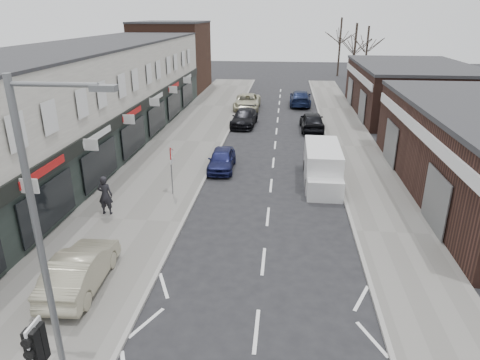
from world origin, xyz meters
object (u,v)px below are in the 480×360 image
(traffic_light, at_px, (38,355))
(parked_car_right_c, at_px, (300,98))
(street_lamp, at_px, (45,236))
(sedan_on_pavement, at_px, (80,269))
(white_van, at_px, (322,166))
(parked_car_right_b, at_px, (312,121))
(parked_car_left_a, at_px, (222,159))
(pedestrian, at_px, (105,195))
(warning_sign, at_px, (171,157))
(parked_car_left_b, at_px, (244,118))
(parked_car_right_a, at_px, (320,147))
(parked_car_left_c, at_px, (247,102))

(traffic_light, relative_size, parked_car_right_c, 0.58)
(parked_car_right_c, bearing_deg, traffic_light, 81.42)
(street_lamp, height_order, sedan_on_pavement, street_lamp)
(white_van, xyz_separation_m, parked_car_right_b, (0.03, 11.82, -0.22))
(parked_car_left_a, height_order, parked_car_right_b, parked_car_right_b)
(pedestrian, bearing_deg, white_van, -152.95)
(street_lamp, relative_size, sedan_on_pavement, 1.89)
(parked_car_left_a, bearing_deg, warning_sign, -115.99)
(parked_car_left_b, height_order, parked_car_right_a, parked_car_left_b)
(parked_car_left_a, bearing_deg, sedan_on_pavement, -105.25)
(traffic_light, relative_size, parked_car_right_a, 0.78)
(street_lamp, bearing_deg, parked_car_left_a, 85.51)
(parked_car_left_a, xyz_separation_m, parked_car_right_b, (6.08, 10.21, 0.13))
(parked_car_left_a, height_order, parked_car_left_c, parked_car_left_c)
(sedan_on_pavement, xyz_separation_m, parked_car_right_b, (9.20, 23.07, -0.03))
(white_van, xyz_separation_m, parked_car_left_a, (-6.05, 1.61, -0.35))
(sedan_on_pavement, xyz_separation_m, parked_car_left_c, (3.10, 30.75, -0.06))
(pedestrian, relative_size, parked_car_left_a, 0.50)
(warning_sign, height_order, parked_car_right_c, warning_sign)
(white_van, bearing_deg, traffic_light, -112.92)
(parked_car_right_a, relative_size, parked_car_right_b, 0.86)
(warning_sign, height_order, parked_car_left_c, warning_sign)
(white_van, height_order, parked_car_left_b, white_van)
(traffic_light, distance_m, parked_car_right_a, 22.94)
(warning_sign, bearing_deg, parked_car_left_a, 65.60)
(parked_car_left_a, bearing_deg, parked_car_left_c, 88.47)
(white_van, bearing_deg, parked_car_left_c, 107.79)
(traffic_light, height_order, parked_car_right_b, traffic_light)
(warning_sign, relative_size, parked_car_left_a, 0.70)
(pedestrian, xyz_separation_m, parked_car_left_b, (4.90, 18.33, -0.38))
(parked_car_left_a, distance_m, parked_car_right_c, 21.23)
(white_van, xyz_separation_m, parked_car_left_c, (-6.07, 19.51, -0.25))
(parked_car_right_b, bearing_deg, parked_car_left_b, -11.71)
(parked_car_left_a, bearing_deg, pedestrian, -124.27)
(white_van, xyz_separation_m, pedestrian, (-10.61, -5.50, 0.08))
(pedestrian, relative_size, parked_car_right_c, 0.36)
(white_van, distance_m, parked_car_right_c, 22.15)
(street_lamp, xyz_separation_m, parked_car_right_a, (7.59, 20.40, -3.96))
(white_van, xyz_separation_m, parked_car_right_c, (-0.67, 22.14, -0.22))
(white_van, bearing_deg, parked_car_right_b, 90.36)
(white_van, distance_m, parked_car_left_a, 6.27)
(sedan_on_pavement, relative_size, pedestrian, 2.19)
(pedestrian, bearing_deg, parked_car_right_a, -136.60)
(parked_car_left_c, xyz_separation_m, parked_car_right_a, (6.26, -14.66, -0.10))
(pedestrian, height_order, parked_car_left_b, pedestrian)
(traffic_light, relative_size, pedestrian, 1.60)
(traffic_light, height_order, parked_car_right_a, traffic_light)
(pedestrian, relative_size, parked_car_right_b, 0.42)
(street_lamp, bearing_deg, sedan_on_pavement, 112.35)
(parked_car_right_b, height_order, parked_car_right_c, parked_car_right_b)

